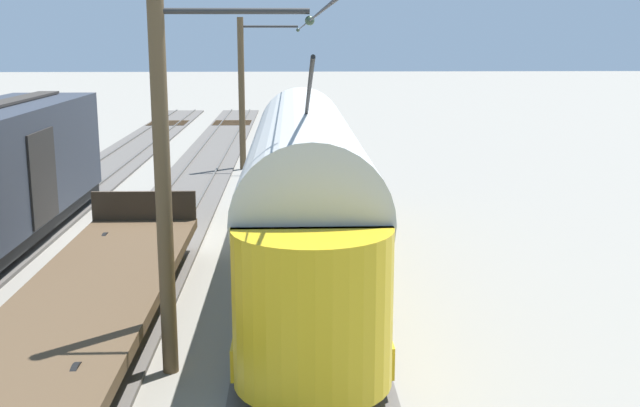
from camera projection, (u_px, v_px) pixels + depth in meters
name	position (u px, v px, depth m)	size (l,w,h in m)	color
ground_plane	(155.00, 241.00, 22.82)	(220.00, 220.00, 0.00)	gray
track_streetcar_siding	(303.00, 235.00, 23.27)	(2.80, 80.00, 0.18)	#56514C
track_adjacent_siding	(157.00, 237.00, 23.11)	(2.80, 80.00, 0.18)	#56514C
track_third_siding	(9.00, 238.00, 22.96)	(2.80, 80.00, 0.18)	#56514C
vintage_streetcar	(305.00, 191.00, 18.69)	(2.65, 15.83, 5.46)	gold
flatcar_far_siding	(96.00, 287.00, 15.90)	(2.80, 11.57, 1.60)	brown
catenary_pole_foreground	(243.00, 91.00, 34.39)	(2.73, 0.28, 6.69)	brown
catenary_pole_mid_near	(167.00, 180.00, 13.23)	(2.73, 0.28, 6.69)	brown
overhead_wire_run	(306.00, 21.00, 13.46)	(2.53, 47.32, 0.18)	black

